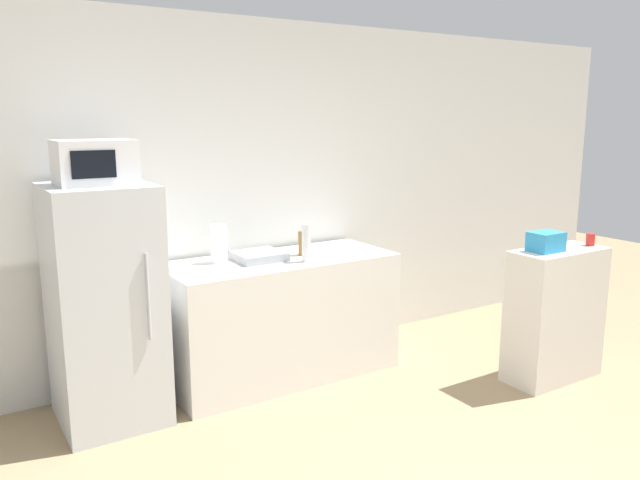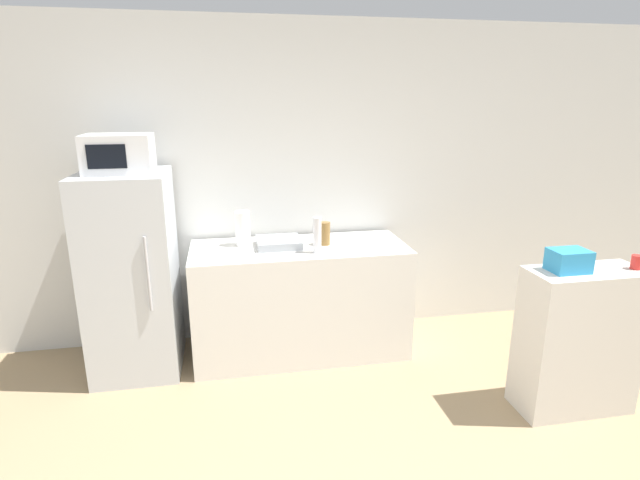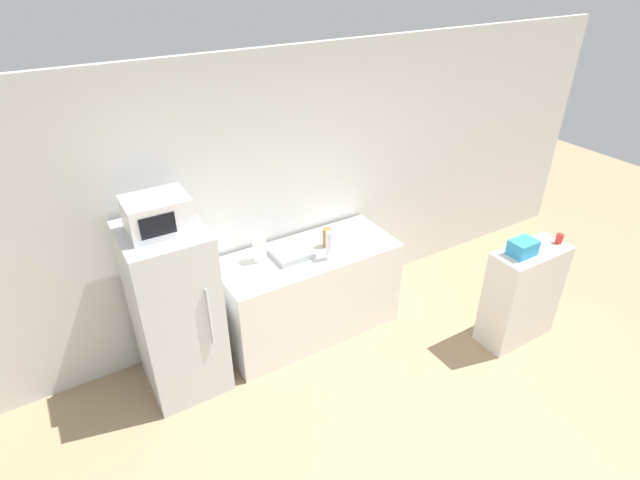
# 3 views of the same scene
# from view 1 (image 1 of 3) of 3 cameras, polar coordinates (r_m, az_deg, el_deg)

# --- Properties ---
(wall_back) EXTENTS (8.00, 0.06, 2.60)m
(wall_back) POSITION_cam_1_polar(r_m,az_deg,el_deg) (4.78, -6.52, 4.06)
(wall_back) COLOR silver
(wall_back) RESTS_ON ground_plane
(refrigerator) EXTENTS (0.61, 0.70, 1.49)m
(refrigerator) POSITION_cam_1_polar(r_m,az_deg,el_deg) (4.09, -19.09, -5.62)
(refrigerator) COLOR silver
(refrigerator) RESTS_ON ground_plane
(microwave) EXTENTS (0.45, 0.35, 0.26)m
(microwave) POSITION_cam_1_polar(r_m,az_deg,el_deg) (3.94, -19.91, 6.71)
(microwave) COLOR white
(microwave) RESTS_ON refrigerator
(counter) EXTENTS (1.67, 0.70, 0.89)m
(counter) POSITION_cam_1_polar(r_m,az_deg,el_deg) (4.62, -3.59, -7.06)
(counter) COLOR silver
(counter) RESTS_ON ground_plane
(sink_basin) EXTENTS (0.34, 0.32, 0.06)m
(sink_basin) POSITION_cam_1_polar(r_m,az_deg,el_deg) (4.45, -5.65, -1.47)
(sink_basin) COLOR #9EA3A8
(sink_basin) RESTS_ON counter
(bottle_tall) EXTENTS (0.06, 0.06, 0.27)m
(bottle_tall) POSITION_cam_1_polar(r_m,az_deg,el_deg) (4.37, -1.28, -0.26)
(bottle_tall) COLOR silver
(bottle_tall) RESTS_ON counter
(bottle_short) EXTENTS (0.08, 0.08, 0.18)m
(bottle_short) POSITION_cam_1_polar(r_m,az_deg,el_deg) (4.59, -1.49, -0.27)
(bottle_short) COLOR olive
(bottle_short) RESTS_ON counter
(shelf_cabinet) EXTENTS (0.74, 0.33, 0.96)m
(shelf_cabinet) POSITION_cam_1_polar(r_m,az_deg,el_deg) (4.85, 20.66, -6.39)
(shelf_cabinet) COLOR silver
(shelf_cabinet) RESTS_ON ground_plane
(basket) EXTENTS (0.23, 0.17, 0.14)m
(basket) POSITION_cam_1_polar(r_m,az_deg,el_deg) (4.61, 19.95, -0.15)
(basket) COLOR #2D8EC6
(basket) RESTS_ON shelf_cabinet
(jar) EXTENTS (0.06, 0.06, 0.09)m
(jar) POSITION_cam_1_polar(r_m,az_deg,el_deg) (4.95, 23.49, 0.04)
(jar) COLOR red
(jar) RESTS_ON shelf_cabinet
(paper_towel_roll) EXTENTS (0.12, 0.12, 0.27)m
(paper_towel_roll) POSITION_cam_1_polar(r_m,az_deg,el_deg) (4.39, -9.25, -0.34)
(paper_towel_roll) COLOR white
(paper_towel_roll) RESTS_ON counter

